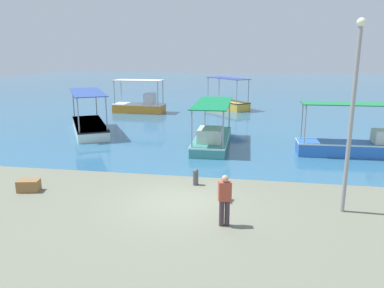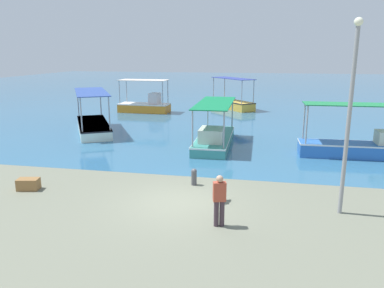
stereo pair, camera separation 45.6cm
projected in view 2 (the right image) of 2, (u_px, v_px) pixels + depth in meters
name	position (u px, v px, depth m)	size (l,w,h in m)	color
ground	(176.00, 202.00, 13.83)	(120.00, 120.00, 0.00)	slate
harbor_water	(247.00, 88.00, 59.56)	(110.00, 90.00, 0.00)	#306489
fishing_boat_center	(232.00, 103.00, 36.92)	(4.75, 5.21, 2.98)	gold
fishing_boat_near_left	(214.00, 137.00, 22.04)	(2.08, 6.39, 2.55)	teal
fishing_boat_far_left	(368.00, 146.00, 19.63)	(6.66, 1.72, 2.81)	blue
fishing_boat_far_right	(93.00, 124.00, 26.03)	(4.99, 6.77, 2.81)	white
fishing_boat_outer	(146.00, 105.00, 34.68)	(4.70, 2.12, 2.97)	orange
pelican	(221.00, 192.00, 13.78)	(0.54, 0.73, 0.80)	#E0997A
lamp_post	(350.00, 110.00, 12.07)	(0.28, 0.28, 6.44)	gray
mooring_bollard	(194.00, 176.00, 15.55)	(0.24, 0.24, 0.71)	#47474C
fisherman_standing	(219.00, 199.00, 11.73)	(0.44, 0.32, 1.69)	#3F2F38
cargo_crate	(28.00, 184.00, 15.05)	(0.83, 0.49, 0.46)	olive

